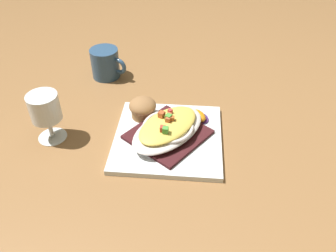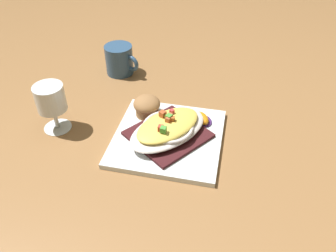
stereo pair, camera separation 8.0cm
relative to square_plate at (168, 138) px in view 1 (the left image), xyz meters
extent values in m
plane|color=olive|center=(0.00, 0.00, -0.01)|extent=(2.60, 2.60, 0.00)
cube|color=white|center=(0.00, 0.00, 0.00)|extent=(0.27, 0.27, 0.01)
cube|color=#3F171A|center=(0.00, 0.00, 0.01)|extent=(0.22, 0.22, 0.01)
ellipsoid|color=silver|center=(0.00, 0.00, 0.03)|extent=(0.21, 0.24, 0.02)
torus|color=silver|center=(0.00, 0.00, 0.04)|extent=(0.17, 0.17, 0.01)
ellipsoid|color=#E6CA53|center=(0.00, 0.00, 0.04)|extent=(0.17, 0.20, 0.02)
cube|color=#B05925|center=(-0.01, -0.01, 0.06)|extent=(0.01, 0.01, 0.01)
cube|color=#B14F29|center=(0.02, -0.02, 0.06)|extent=(0.02, 0.02, 0.01)
cube|color=#CD393C|center=(0.00, -0.03, 0.06)|extent=(0.01, 0.01, 0.01)
cube|color=#C73D2C|center=(0.01, 0.03, 0.06)|extent=(0.01, 0.01, 0.01)
cube|color=#B6562E|center=(0.00, 0.00, 0.06)|extent=(0.01, 0.01, 0.01)
cube|color=#4F9D3A|center=(0.00, -0.01, 0.06)|extent=(0.02, 0.02, 0.01)
cube|color=green|center=(0.00, 0.04, 0.06)|extent=(0.01, 0.01, 0.01)
cube|color=#B55431|center=(0.00, -0.02, 0.06)|extent=(0.01, 0.01, 0.01)
cube|color=#A8562F|center=(0.00, 0.00, 0.06)|extent=(0.01, 0.01, 0.01)
cylinder|color=#966639|center=(0.08, -0.07, 0.02)|extent=(0.06, 0.06, 0.02)
ellipsoid|color=#966940|center=(0.08, -0.07, 0.04)|extent=(0.07, 0.07, 0.04)
ellipsoid|color=#4C0F23|center=(0.08, -0.07, 0.05)|extent=(0.03, 0.03, 0.01)
ellipsoid|color=#462667|center=(-0.07, -0.08, 0.01)|extent=(0.05, 0.06, 0.01)
ellipsoid|color=orange|center=(-0.07, -0.08, 0.02)|extent=(0.06, 0.06, 0.02)
cylinder|color=#2F4F74|center=(0.23, -0.26, 0.04)|extent=(0.08, 0.08, 0.09)
torus|color=#2F4F74|center=(0.19, -0.25, 0.04)|extent=(0.05, 0.03, 0.05)
cylinder|color=#4C2D14|center=(0.23, -0.26, 0.01)|extent=(0.07, 0.07, 0.02)
cylinder|color=white|center=(0.28, 0.03, 0.00)|extent=(0.07, 0.07, 0.00)
cylinder|color=white|center=(0.28, 0.03, 0.02)|extent=(0.01, 0.01, 0.06)
cylinder|color=white|center=(0.28, 0.03, 0.08)|extent=(0.07, 0.07, 0.06)
cylinder|color=silver|center=(0.28, 0.03, 0.07)|extent=(0.06, 0.06, 0.03)
camera|label=1|loc=(-0.09, 0.61, 0.55)|focal=36.46mm
camera|label=2|loc=(-0.17, 0.59, 0.55)|focal=36.46mm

